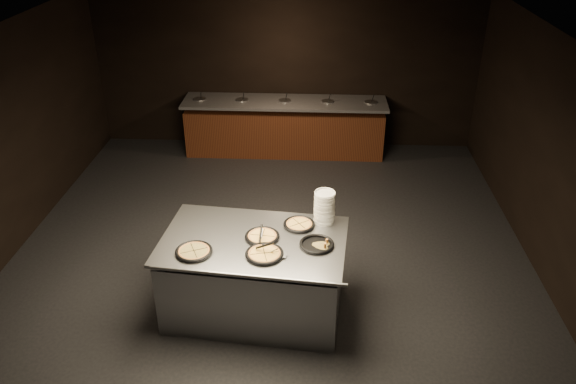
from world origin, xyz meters
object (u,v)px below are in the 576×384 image
plate_stack (324,207)px  pan_veggie_whole (194,251)px  pan_cheese_whole (262,236)px  serving_counter (255,277)px

plate_stack → pan_veggie_whole: size_ratio=0.97×
plate_stack → pan_cheese_whole: (-0.69, -0.37, -0.17)m
serving_counter → pan_veggie_whole: size_ratio=5.39×
serving_counter → pan_cheese_whole: bearing=29.2°
serving_counter → pan_cheese_whole: 0.55m
serving_counter → plate_stack: (0.79, 0.42, 0.71)m
plate_stack → pan_cheese_whole: plate_stack is taller
serving_counter → pan_cheese_whole: (0.10, 0.04, 0.54)m
serving_counter → plate_stack: 1.14m
pan_veggie_whole → pan_cheese_whole: 0.78m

